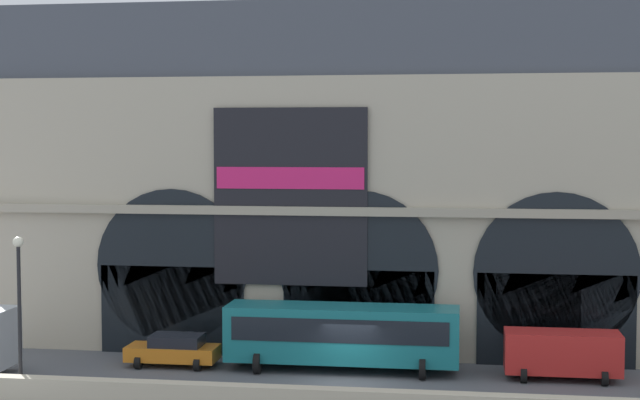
% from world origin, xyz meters
% --- Properties ---
extents(ground_plane, '(200.00, 200.00, 0.00)m').
position_xyz_m(ground_plane, '(0.00, 0.00, 0.00)').
color(ground_plane, '#54565B').
extents(station_building, '(40.19, 6.09, 17.98)m').
position_xyz_m(station_building, '(0.01, 7.85, 8.75)').
color(station_building, '#B2A891').
rests_on(station_building, ground).
extents(car_midwest, '(4.40, 2.22, 1.55)m').
position_xyz_m(car_midwest, '(-8.69, 2.31, 0.80)').
color(car_midwest, orange).
rests_on(car_midwest, ground).
extents(bus_center, '(11.00, 3.25, 3.10)m').
position_xyz_m(bus_center, '(-0.51, 2.55, 1.78)').
color(bus_center, '#19727A').
rests_on(bus_center, ground).
extents(van_mideast, '(5.20, 2.48, 2.20)m').
position_xyz_m(van_mideast, '(9.65, 2.45, 1.25)').
color(van_mideast, red).
rests_on(van_mideast, ground).
extents(street_lamp_quayside, '(0.44, 0.44, 6.90)m').
position_xyz_m(street_lamp_quayside, '(-13.33, -4.35, 4.41)').
color(street_lamp_quayside, black).
rests_on(street_lamp_quayside, ground).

